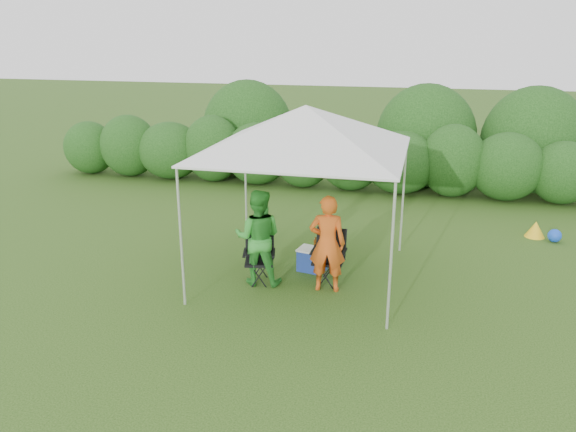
% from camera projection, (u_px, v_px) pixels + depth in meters
% --- Properties ---
extents(ground, '(70.00, 70.00, 0.00)m').
position_uv_depth(ground, '(297.00, 287.00, 9.00)').
color(ground, '#385C1C').
extents(hedge, '(16.65, 1.53, 1.80)m').
position_uv_depth(hedge, '(356.00, 159.00, 14.25)').
color(hedge, '#24531A').
rests_on(hedge, ground).
extents(canopy, '(3.10, 3.10, 2.83)m').
position_uv_depth(canopy, '(305.00, 129.00, 8.69)').
color(canopy, silver).
rests_on(canopy, ground).
extents(chair_right, '(0.55, 0.50, 0.87)m').
position_uv_depth(chair_right, '(330.00, 253.00, 9.07)').
color(chair_right, black).
rests_on(chair_right, ground).
extents(chair_left, '(0.59, 0.55, 0.82)m').
position_uv_depth(chair_left, '(259.00, 254.00, 9.10)').
color(chair_left, black).
rests_on(chair_left, ground).
extents(man, '(0.60, 0.43, 1.55)m').
position_uv_depth(man, '(327.00, 244.00, 8.67)').
color(man, '#E15719').
rests_on(man, ground).
extents(woman, '(0.82, 0.68, 1.57)m').
position_uv_depth(woman, '(258.00, 237.00, 8.92)').
color(woman, green).
rests_on(woman, ground).
extents(cooler, '(0.53, 0.43, 0.39)m').
position_uv_depth(cooler, '(312.00, 259.00, 9.57)').
color(cooler, '#213B9A').
rests_on(cooler, ground).
extents(bottle, '(0.06, 0.06, 0.24)m').
position_uv_depth(bottle, '(315.00, 243.00, 9.42)').
color(bottle, '#592D0C').
rests_on(bottle, cooler).
extents(lawn_toy, '(0.64, 0.53, 0.32)m').
position_uv_depth(lawn_toy, '(540.00, 231.00, 11.08)').
color(lawn_toy, yellow).
rests_on(lawn_toy, ground).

